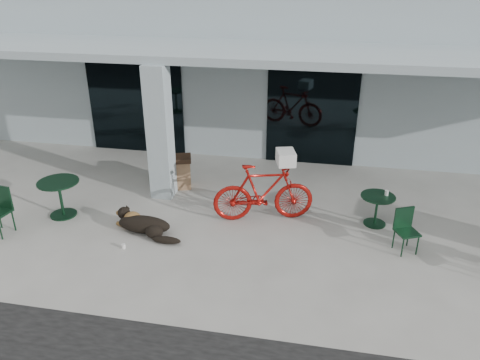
% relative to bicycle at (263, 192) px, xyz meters
% --- Properties ---
extents(ground, '(80.00, 80.00, 0.00)m').
position_rel_bicycle_xyz_m(ground, '(-1.01, -1.57, -0.65)').
color(ground, '#B4B2A9').
rests_on(ground, ground).
extents(building, '(22.00, 7.00, 4.50)m').
position_rel_bicycle_xyz_m(building, '(-1.01, 6.93, 1.60)').
color(building, '#A3B4B9').
rests_on(building, ground).
extents(storefront_glass_left, '(2.80, 0.06, 2.70)m').
position_rel_bicycle_xyz_m(storefront_glass_left, '(-4.21, 3.41, 0.70)').
color(storefront_glass_left, black).
rests_on(storefront_glass_left, ground).
extents(storefront_glass_right, '(2.40, 0.06, 2.70)m').
position_rel_bicycle_xyz_m(storefront_glass_right, '(0.79, 3.41, 0.70)').
color(storefront_glass_right, black).
rests_on(storefront_glass_right, ground).
extents(column, '(0.50, 0.50, 3.12)m').
position_rel_bicycle_xyz_m(column, '(-2.51, 0.73, 0.91)').
color(column, '#A3B4B9').
rests_on(column, ground).
extents(overhang, '(22.00, 2.80, 0.18)m').
position_rel_bicycle_xyz_m(overhang, '(-1.01, 2.03, 2.56)').
color(overhang, '#A3B4B9').
rests_on(overhang, column).
extents(bicycle, '(2.24, 1.17, 1.29)m').
position_rel_bicycle_xyz_m(bicycle, '(0.00, 0.00, 0.00)').
color(bicycle, '#A5120D').
rests_on(bicycle, ground).
extents(laundry_basket, '(0.48, 0.56, 0.29)m').
position_rel_bicycle_xyz_m(laundry_basket, '(0.43, 0.12, 0.79)').
color(laundry_basket, white).
rests_on(laundry_basket, bicycle).
extents(dog, '(1.35, 0.87, 0.43)m').
position_rel_bicycle_xyz_m(dog, '(-2.32, -1.03, -0.43)').
color(dog, black).
rests_on(dog, ground).
extents(cup_near_dog, '(0.08, 0.08, 0.10)m').
position_rel_bicycle_xyz_m(cup_near_dog, '(-2.51, -1.67, -0.60)').
color(cup_near_dog, white).
rests_on(cup_near_dog, ground).
extents(cafe_table_near, '(0.93, 0.93, 0.83)m').
position_rel_bicycle_xyz_m(cafe_table_near, '(-4.37, -0.66, -0.23)').
color(cafe_table_near, '#12331E').
rests_on(cafe_table_near, ground).
extents(cafe_table_far, '(0.86, 0.86, 0.68)m').
position_rel_bicycle_xyz_m(cafe_table_far, '(2.38, 0.24, -0.31)').
color(cafe_table_far, '#12331E').
rests_on(cafe_table_far, ground).
extents(cafe_chair_far_a, '(0.54, 0.56, 0.87)m').
position_rel_bicycle_xyz_m(cafe_chair_far_a, '(2.88, -0.72, -0.21)').
color(cafe_chair_far_a, '#12331E').
rests_on(cafe_chair_far_a, ground).
extents(cup_on_table, '(0.09, 0.09, 0.11)m').
position_rel_bicycle_xyz_m(cup_on_table, '(2.55, 0.31, 0.08)').
color(cup_on_table, white).
rests_on(cup_on_table, cafe_table_far).
extents(trash_receptacle, '(0.60, 0.60, 0.82)m').
position_rel_bicycle_xyz_m(trash_receptacle, '(-2.21, 1.23, -0.24)').
color(trash_receptacle, '#8C6849').
rests_on(trash_receptacle, ground).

